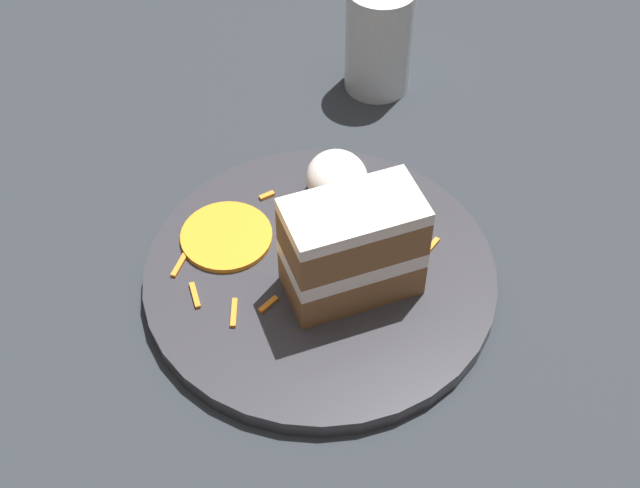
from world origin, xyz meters
TOP-DOWN VIEW (x-y plane):
  - ground_plane at (0.00, 0.00)m, footprint 6.00×6.00m
  - dining_table at (0.00, 0.00)m, footprint 1.26×0.99m
  - plate at (0.02, -0.03)m, footprint 0.27×0.27m
  - cake_slice at (0.04, -0.01)m, footprint 0.07×0.10m
  - cream_dollop at (-0.06, -0.00)m, footprint 0.06×0.05m
  - orange_garnish at (-0.03, -0.10)m, footprint 0.07×0.07m
  - carrot_shreds_scatter at (0.01, -0.04)m, footprint 0.13×0.21m
  - drinking_glass at (-0.21, 0.07)m, footprint 0.06×0.06m

SIDE VIEW (x-z plane):
  - ground_plane at x=0.00m, z-range 0.00..0.00m
  - dining_table at x=0.00m, z-range 0.00..0.02m
  - plate at x=0.02m, z-range 0.02..0.04m
  - carrot_shreds_scatter at x=0.01m, z-range 0.04..0.04m
  - orange_garnish at x=-0.03m, z-range 0.04..0.04m
  - cream_dollop at x=-0.06m, z-range 0.04..0.08m
  - drinking_glass at x=-0.21m, z-range 0.01..0.12m
  - cake_slice at x=0.04m, z-range 0.04..0.12m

